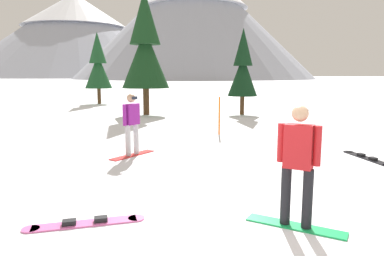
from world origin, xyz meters
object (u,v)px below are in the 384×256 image
pine_tree_twin (145,47)px  pine_tree_tall (243,68)px  snowboarder_midground (132,123)px  snowboarder_foreground (298,163)px  loose_snowboard_near_left (85,223)px  loose_snowboard_near_right (367,158)px  trail_marker_pole (219,116)px  pine_tree_slender (98,65)px

pine_tree_twin → pine_tree_tall: size_ratio=1.42×
snowboarder_midground → snowboarder_foreground: bearing=-52.1°
snowboarder_midground → pine_tree_twin: pine_tree_twin is taller
snowboarder_foreground → loose_snowboard_near_left: (-3.20, -0.12, -0.96)m
snowboarder_foreground → snowboarder_midground: (-3.56, 4.56, -0.06)m
loose_snowboard_near_right → pine_tree_tall: size_ratio=0.39×
trail_marker_pole → pine_tree_tall: (1.36, 6.92, 1.91)m
pine_tree_tall → pine_tree_slender: (-10.57, 6.88, 0.36)m
snowboarder_foreground → loose_snowboard_near_left: 3.34m
snowboarder_midground → pine_tree_slender: 18.90m
pine_tree_twin → pine_tree_tall: (5.44, 0.39, -1.12)m
loose_snowboard_near_left → pine_tree_twin: 15.54m
loose_snowboard_near_right → pine_tree_tall: 11.25m
snowboarder_midground → loose_snowboard_near_right: size_ratio=0.92×
snowboarder_foreground → snowboarder_midground: size_ratio=1.05×
loose_snowboard_near_left → snowboarder_foreground: bearing=2.1°
snowboarder_midground → loose_snowboard_near_left: bearing=-85.6°
snowboarder_foreground → snowboarder_midground: 5.78m
loose_snowboard_near_right → trail_marker_pole: trail_marker_pole is taller
snowboarder_midground → pine_tree_tall: bearing=70.2°
loose_snowboard_near_right → trail_marker_pole: bearing=137.2°
pine_tree_tall → snowboarder_foreground: bearing=-91.1°
pine_tree_slender → loose_snowboard_near_left: bearing=-72.3°
snowboarder_foreground → loose_snowboard_near_left: bearing=-177.9°
trail_marker_pole → pine_tree_slender: (-9.20, 13.80, 2.27)m
pine_tree_tall → pine_tree_slender: 12.61m
loose_snowboard_near_right → trail_marker_pole: size_ratio=1.33×
pine_tree_twin → snowboarder_foreground: bearing=-70.9°
loose_snowboard_near_left → trail_marker_pole: (2.12, 8.43, 0.70)m
trail_marker_pole → pine_tree_slender: size_ratio=0.26×
trail_marker_pole → pine_tree_slender: bearing=123.7°
loose_snowboard_near_left → pine_tree_slender: (-7.08, 22.23, 2.97)m
snowboarder_foreground → loose_snowboard_near_right: (2.92, 4.61, -0.96)m
loose_snowboard_near_left → trail_marker_pole: size_ratio=1.25×
snowboarder_foreground → pine_tree_twin: (-5.15, 14.84, 2.77)m
snowboarder_foreground → pine_tree_tall: (0.29, 15.23, 1.65)m
snowboarder_midground → loose_snowboard_near_left: (0.36, -4.68, -0.90)m
loose_snowboard_near_right → pine_tree_twin: bearing=128.3°
snowboarder_midground → pine_tree_tall: size_ratio=0.36×
loose_snowboard_near_left → loose_snowboard_near_right: bearing=37.7°
loose_snowboard_near_right → pine_tree_slender: size_ratio=0.35×
loose_snowboard_near_left → pine_tree_slender: size_ratio=0.33×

